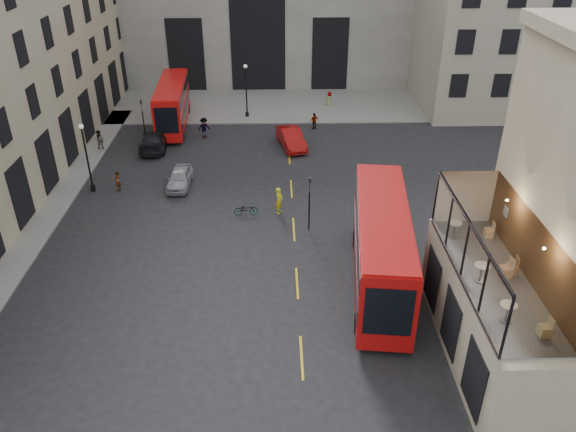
{
  "coord_description": "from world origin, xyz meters",
  "views": [
    {
      "loc": [
        -3.12,
        -20.13,
        19.4
      ],
      "look_at": [
        -2.47,
        8.57,
        3.0
      ],
      "focal_mm": 35.0,
      "sensor_mm": 36.0,
      "label": 1
    }
  ],
  "objects_px": {
    "pedestrian_a": "(100,141)",
    "cafe_chair_c": "(511,269)",
    "street_lamp_b": "(246,94)",
    "car_b": "(291,138)",
    "cafe_chair_b": "(506,271)",
    "bus_near": "(381,244)",
    "cafe_table_mid": "(481,270)",
    "cafe_table_far": "(455,227)",
    "car_c": "(155,140)",
    "bus_far": "(172,102)",
    "car_a": "(180,178)",
    "pedestrian_d": "(329,99)",
    "bicycle": "(246,209)",
    "cafe_table_near": "(508,310)",
    "pedestrian_c": "(314,121)",
    "traffic_light_far": "(143,115)",
    "pedestrian_b": "(204,128)",
    "street_lamp_a": "(88,162)",
    "cafe_chair_d": "(489,232)",
    "cyclist": "(279,200)",
    "pedestrian_e": "(118,181)",
    "traffic_light_near": "(309,197)",
    "cafe_chair_a": "(545,330)"
  },
  "relations": [
    {
      "from": "pedestrian_d",
      "to": "traffic_light_near",
      "type": "bearing_deg",
      "value": 118.95
    },
    {
      "from": "cafe_table_near",
      "to": "pedestrian_c",
      "type": "bearing_deg",
      "value": 99.2
    },
    {
      "from": "bus_near",
      "to": "pedestrian_b",
      "type": "height_order",
      "value": "bus_near"
    },
    {
      "from": "street_lamp_a",
      "to": "cafe_chair_a",
      "type": "height_order",
      "value": "cafe_chair_a"
    },
    {
      "from": "pedestrian_b",
      "to": "cafe_chair_c",
      "type": "height_order",
      "value": "cafe_chair_c"
    },
    {
      "from": "cyclist",
      "to": "cafe_chair_c",
      "type": "xyz_separation_m",
      "value": [
        10.32,
        -14.05,
        3.91
      ]
    },
    {
      "from": "street_lamp_b",
      "to": "car_b",
      "type": "height_order",
      "value": "street_lamp_b"
    },
    {
      "from": "bus_far",
      "to": "car_a",
      "type": "xyz_separation_m",
      "value": [
        2.42,
        -12.99,
        -1.68
      ]
    },
    {
      "from": "traffic_light_far",
      "to": "car_a",
      "type": "distance_m",
      "value": 10.51
    },
    {
      "from": "bus_near",
      "to": "traffic_light_far",
      "type": "bearing_deg",
      "value": 128.5
    },
    {
      "from": "cafe_chair_b",
      "to": "bus_near",
      "type": "bearing_deg",
      "value": 127.55
    },
    {
      "from": "pedestrian_b",
      "to": "pedestrian_e",
      "type": "relative_size",
      "value": 1.22
    },
    {
      "from": "cafe_chair_c",
      "to": "bus_far",
      "type": "bearing_deg",
      "value": 122.93
    },
    {
      "from": "street_lamp_b",
      "to": "cafe_chair_d",
      "type": "distance_m",
      "value": 33.47
    },
    {
      "from": "traffic_light_far",
      "to": "pedestrian_b",
      "type": "relative_size",
      "value": 1.99
    },
    {
      "from": "bicycle",
      "to": "cafe_chair_a",
      "type": "xyz_separation_m",
      "value": [
        12.42,
        -17.9,
        4.43
      ]
    },
    {
      "from": "car_c",
      "to": "cyclist",
      "type": "relative_size",
      "value": 2.83
    },
    {
      "from": "pedestrian_b",
      "to": "pedestrian_e",
      "type": "xyz_separation_m",
      "value": [
        -5.37,
        -10.61,
        -0.17
      ]
    },
    {
      "from": "pedestrian_b",
      "to": "street_lamp_b",
      "type": "bearing_deg",
      "value": 25.96
    },
    {
      "from": "pedestrian_a",
      "to": "cyclist",
      "type": "bearing_deg",
      "value": -33.04
    },
    {
      "from": "bus_far",
      "to": "cafe_table_mid",
      "type": "relative_size",
      "value": 12.87
    },
    {
      "from": "bus_near",
      "to": "cafe_table_mid",
      "type": "xyz_separation_m",
      "value": [
        3.18,
        -6.03,
        2.45
      ]
    },
    {
      "from": "pedestrian_b",
      "to": "cafe_chair_d",
      "type": "distance_m",
      "value": 30.67
    },
    {
      "from": "pedestrian_d",
      "to": "bus_far",
      "type": "bearing_deg",
      "value": 56.68
    },
    {
      "from": "car_a",
      "to": "pedestrian_b",
      "type": "xyz_separation_m",
      "value": [
        0.82,
        9.94,
        0.26
      ]
    },
    {
      "from": "street_lamp_a",
      "to": "cafe_chair_b",
      "type": "distance_m",
      "value": 30.09
    },
    {
      "from": "cafe_chair_d",
      "to": "cafe_chair_b",
      "type": "bearing_deg",
      "value": -96.28
    },
    {
      "from": "car_c",
      "to": "pedestrian_d",
      "type": "height_order",
      "value": "car_c"
    },
    {
      "from": "bus_near",
      "to": "bicycle",
      "type": "height_order",
      "value": "bus_near"
    },
    {
      "from": "car_b",
      "to": "cafe_table_mid",
      "type": "distance_m",
      "value": 27.8
    },
    {
      "from": "bicycle",
      "to": "pedestrian_c",
      "type": "height_order",
      "value": "pedestrian_c"
    },
    {
      "from": "street_lamp_a",
      "to": "cafe_chair_a",
      "type": "bearing_deg",
      "value": -42.06
    },
    {
      "from": "cafe_table_far",
      "to": "car_c",
      "type": "bearing_deg",
      "value": 130.65
    },
    {
      "from": "pedestrian_b",
      "to": "street_lamp_a",
      "type": "bearing_deg",
      "value": -154.3
    },
    {
      "from": "bicycle",
      "to": "pedestrian_d",
      "type": "xyz_separation_m",
      "value": [
        7.81,
        23.09,
        0.35
      ]
    },
    {
      "from": "pedestrian_b",
      "to": "bus_near",
      "type": "bearing_deg",
      "value": -91.24
    },
    {
      "from": "traffic_light_far",
      "to": "bicycle",
      "type": "distance_m",
      "value": 17.08
    },
    {
      "from": "bus_near",
      "to": "pedestrian_c",
      "type": "relative_size",
      "value": 7.9
    },
    {
      "from": "bus_near",
      "to": "bus_far",
      "type": "relative_size",
      "value": 1.15
    },
    {
      "from": "car_a",
      "to": "traffic_light_far",
      "type": "bearing_deg",
      "value": 117.03
    },
    {
      "from": "car_a",
      "to": "car_b",
      "type": "height_order",
      "value": "car_b"
    },
    {
      "from": "bus_far",
      "to": "cafe_table_mid",
      "type": "height_order",
      "value": "cafe_table_mid"
    },
    {
      "from": "pedestrian_d",
      "to": "pedestrian_c",
      "type": "bearing_deg",
      "value": 110.01
    },
    {
      "from": "car_b",
      "to": "cafe_table_mid",
      "type": "relative_size",
      "value": 5.96
    },
    {
      "from": "pedestrian_e",
      "to": "traffic_light_near",
      "type": "bearing_deg",
      "value": 73.68
    },
    {
      "from": "cafe_chair_c",
      "to": "cafe_table_far",
      "type": "bearing_deg",
      "value": 117.67
    },
    {
      "from": "cafe_table_near",
      "to": "pedestrian_a",
      "type": "bearing_deg",
      "value": 130.5
    },
    {
      "from": "pedestrian_b",
      "to": "cafe_table_far",
      "type": "distance_m",
      "value": 29.72
    },
    {
      "from": "pedestrian_a",
      "to": "cafe_chair_c",
      "type": "distance_m",
      "value": 36.34
    },
    {
      "from": "bus_near",
      "to": "street_lamp_a",
      "type": "bearing_deg",
      "value": 148.22
    }
  ]
}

